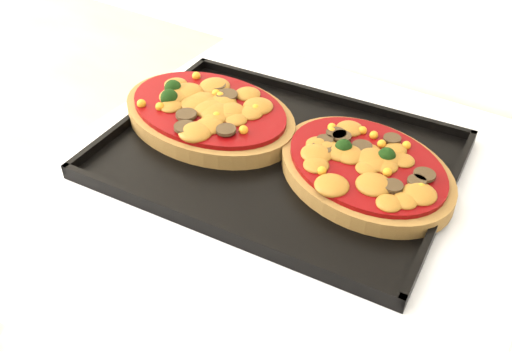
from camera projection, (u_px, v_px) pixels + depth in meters
The scene contains 3 objects.
baking_tray at pixel (277, 154), 0.73m from camera, with size 0.43×0.32×0.02m, color black.
pizza_left at pixel (209, 112), 0.77m from camera, with size 0.26×0.18×0.04m, color olive, non-canonical shape.
pizza_right at pixel (366, 167), 0.68m from camera, with size 0.23×0.18×0.03m, color olive, non-canonical shape.
Camera 1 is at (0.23, 1.23, 1.36)m, focal length 40.00 mm.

